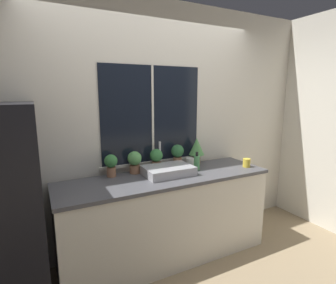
% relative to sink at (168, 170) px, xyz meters
% --- Properties ---
extents(ground_plane, '(14.00, 14.00, 0.00)m').
position_rel_sink_xyz_m(ground_plane, '(-0.03, -0.34, -0.95)').
color(ground_plane, '#937F60').
extents(wall_back, '(8.00, 0.09, 2.70)m').
position_rel_sink_xyz_m(wall_back, '(-0.03, 0.34, 0.40)').
color(wall_back, silver).
rests_on(wall_back, ground_plane).
extents(wall_right, '(0.06, 7.00, 2.70)m').
position_rel_sink_xyz_m(wall_right, '(2.07, 1.16, 0.40)').
color(wall_right, silver).
rests_on(wall_right, ground_plane).
extents(counter, '(2.19, 0.63, 0.90)m').
position_rel_sink_xyz_m(counter, '(-0.03, -0.03, -0.50)').
color(counter, silver).
rests_on(counter, ground_plane).
extents(sink, '(0.49, 0.39, 0.31)m').
position_rel_sink_xyz_m(sink, '(0.00, 0.00, 0.00)').
color(sink, '#ADADB2').
rests_on(sink, counter).
extents(potted_plant_far_left, '(0.13, 0.13, 0.23)m').
position_rel_sink_xyz_m(potted_plant_far_left, '(-0.54, 0.20, 0.09)').
color(potted_plant_far_left, '#9E6B4C').
rests_on(potted_plant_far_left, counter).
extents(potted_plant_left, '(0.15, 0.15, 0.23)m').
position_rel_sink_xyz_m(potted_plant_left, '(-0.29, 0.20, 0.09)').
color(potted_plant_left, '#9E6B4C').
rests_on(potted_plant_left, counter).
extents(potted_plant_center, '(0.14, 0.14, 0.23)m').
position_rel_sink_xyz_m(potted_plant_center, '(-0.04, 0.20, 0.09)').
color(potted_plant_center, '#9E6B4C').
rests_on(potted_plant_center, counter).
extents(potted_plant_right, '(0.14, 0.14, 0.26)m').
position_rel_sink_xyz_m(potted_plant_right, '(0.22, 0.20, 0.11)').
color(potted_plant_right, '#9E6B4C').
rests_on(potted_plant_right, counter).
extents(potted_plant_far_right, '(0.18, 0.18, 0.31)m').
position_rel_sink_xyz_m(potted_plant_far_right, '(0.48, 0.20, 0.15)').
color(potted_plant_far_right, '#9E6B4C').
rests_on(potted_plant_far_right, counter).
extents(soap_bottle, '(0.07, 0.07, 0.20)m').
position_rel_sink_xyz_m(soap_bottle, '(0.35, 0.01, 0.04)').
color(soap_bottle, '#519E5B').
rests_on(soap_bottle, counter).
extents(mug_yellow, '(0.08, 0.08, 0.10)m').
position_rel_sink_xyz_m(mug_yellow, '(0.92, -0.16, 0.00)').
color(mug_yellow, gold).
rests_on(mug_yellow, counter).
extents(mug_white, '(0.09, 0.09, 0.10)m').
position_rel_sink_xyz_m(mug_white, '(0.36, 0.16, 0.00)').
color(mug_white, white).
rests_on(mug_white, counter).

